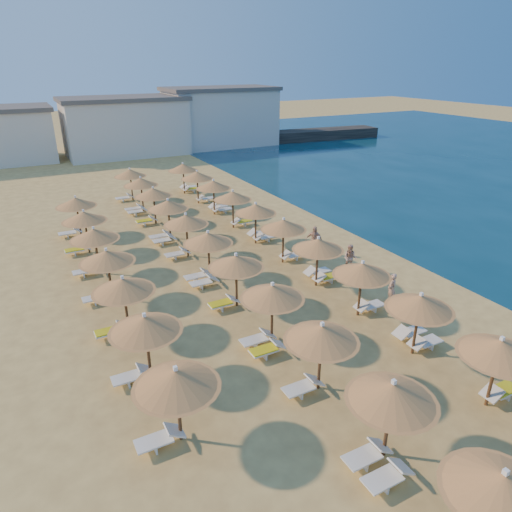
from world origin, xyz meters
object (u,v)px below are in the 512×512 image
beachgoer_b (350,258)px  jetty (289,136)px  beachgoer_a (392,289)px  parasol_row_east (284,225)px  parasol_row_west (208,239)px  beachgoer_c (314,240)px

beachgoer_b → jetty: bearing=111.5°
beachgoer_a → beachgoer_b: beachgoer_b is taller
parasol_row_east → beachgoer_a: 7.57m
parasol_row_west → beachgoer_c: 7.40m
parasol_row_west → beachgoer_a: parasol_row_west is taller
jetty → beachgoer_c: 44.81m
parasol_row_west → beachgoer_b: size_ratio=23.23×
parasol_row_east → beachgoer_b: parasol_row_east is taller
parasol_row_west → beachgoer_b: bearing=-21.3°
jetty → beachgoer_c: size_ratio=15.77×
jetty → parasol_row_west: 48.93m
beachgoer_c → parasol_row_west: bearing=-127.9°
beachgoer_b → beachgoer_c: (-0.40, 3.13, 0.12)m
parasol_row_west → beachgoer_b: (7.66, -2.99, -1.57)m
parasol_row_west → beachgoer_c: parasol_row_west is taller
jetty → parasol_row_east: bearing=-116.2°
beachgoer_b → beachgoer_c: bearing=146.0°
beachgoer_a → beachgoer_c: bearing=-157.9°
beachgoer_b → beachgoer_c: 3.16m
beachgoer_a → beachgoer_c: size_ratio=0.87×
jetty → beachgoer_a: beachgoer_a is taller
parasol_row_east → parasol_row_west: bearing=180.0°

